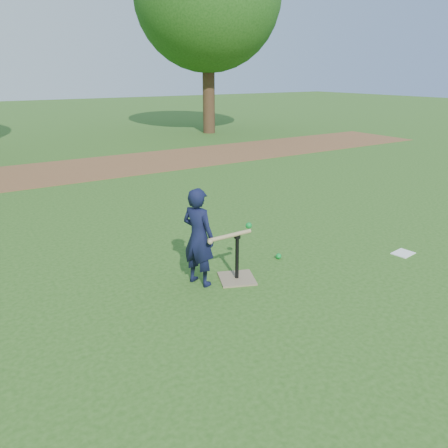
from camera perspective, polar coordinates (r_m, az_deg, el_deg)
ground at (r=5.84m, az=3.61°, el=-5.82°), size 80.00×80.00×0.00m
dirt_strip at (r=12.41m, az=-17.39°, el=6.94°), size 24.00×3.00×0.01m
child at (r=5.21m, az=-3.35°, el=-1.74°), size 0.43×0.52×1.21m
wiffle_ball_ground at (r=6.15m, az=7.14°, el=-4.19°), size 0.08×0.08×0.08m
clipboard at (r=6.79m, az=22.35°, el=-3.55°), size 0.33×0.27×0.01m
batting_tee at (r=5.49m, az=1.70°, el=-6.20°), size 0.56×0.56×0.61m
swing_action at (r=5.25m, az=1.06°, el=-1.32°), size 0.73×0.22×0.10m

